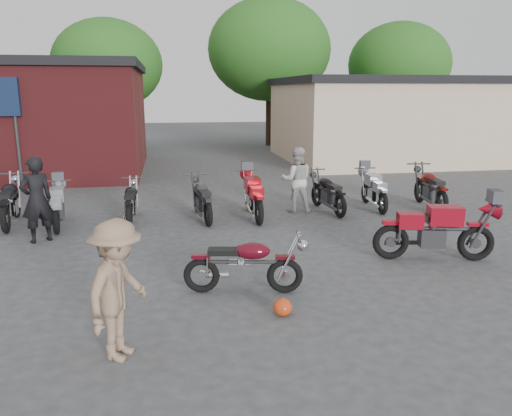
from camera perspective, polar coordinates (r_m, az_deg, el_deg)
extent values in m
plane|color=#3A3A3D|center=(8.19, 4.56, -9.69)|extent=(90.00, 90.00, 0.00)
cube|color=tan|center=(24.65, 15.27, 9.47)|extent=(10.00, 8.00, 3.50)
ellipsoid|color=#BF3814|center=(7.38, 3.04, -11.24)|extent=(0.36, 0.36, 0.26)
imported|color=black|center=(11.58, -23.78, 0.86)|extent=(0.81, 0.74, 1.85)
imported|color=#B3B3AF|center=(13.36, 4.66, 3.24)|extent=(0.94, 0.78, 1.74)
imported|color=#8C6E57|center=(6.25, -15.49, -9.02)|extent=(1.06, 1.29, 1.74)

